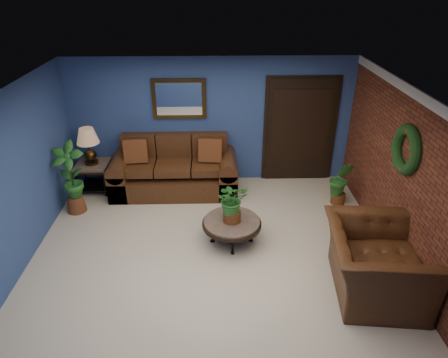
{
  "coord_description": "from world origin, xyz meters",
  "views": [
    {
      "loc": [
        0.05,
        -4.9,
        3.91
      ],
      "look_at": [
        0.2,
        0.55,
        1.01
      ],
      "focal_mm": 32.0,
      "sensor_mm": 36.0,
      "label": 1
    }
  ],
  "objects_px": {
    "end_table": "(93,170)",
    "side_chair": "(217,161)",
    "sofa": "(175,172)",
    "table_lamp": "(88,142)",
    "armchair": "(375,263)",
    "coffee_table": "(232,224)"
  },
  "relations": [
    {
      "from": "end_table",
      "to": "side_chair",
      "type": "bearing_deg",
      "value": 1.78
    },
    {
      "from": "sofa",
      "to": "table_lamp",
      "type": "distance_m",
      "value": 1.72
    },
    {
      "from": "armchair",
      "to": "sofa",
      "type": "bearing_deg",
      "value": 51.0
    },
    {
      "from": "end_table",
      "to": "table_lamp",
      "type": "bearing_deg",
      "value": 153.43
    },
    {
      "from": "coffee_table",
      "to": "side_chair",
      "type": "bearing_deg",
      "value": 96.84
    },
    {
      "from": "side_chair",
      "to": "armchair",
      "type": "xyz_separation_m",
      "value": [
        2.06,
        -2.95,
        -0.12
      ]
    },
    {
      "from": "sofa",
      "to": "end_table",
      "type": "height_order",
      "value": "sofa"
    },
    {
      "from": "sofa",
      "to": "side_chair",
      "type": "height_order",
      "value": "sofa"
    },
    {
      "from": "sofa",
      "to": "armchair",
      "type": "distance_m",
      "value": 4.1
    },
    {
      "from": "side_chair",
      "to": "armchair",
      "type": "relative_size",
      "value": 0.72
    },
    {
      "from": "sofa",
      "to": "armchair",
      "type": "relative_size",
      "value": 1.7
    },
    {
      "from": "sofa",
      "to": "table_lamp",
      "type": "height_order",
      "value": "table_lamp"
    },
    {
      "from": "table_lamp",
      "to": "end_table",
      "type": "bearing_deg",
      "value": -26.57
    },
    {
      "from": "sofa",
      "to": "table_lamp",
      "type": "bearing_deg",
      "value": -178.51
    },
    {
      "from": "coffee_table",
      "to": "side_chair",
      "type": "height_order",
      "value": "side_chair"
    },
    {
      "from": "side_chair",
      "to": "armchair",
      "type": "height_order",
      "value": "side_chair"
    },
    {
      "from": "end_table",
      "to": "armchair",
      "type": "relative_size",
      "value": 0.45
    },
    {
      "from": "coffee_table",
      "to": "armchair",
      "type": "relative_size",
      "value": 0.66
    },
    {
      "from": "coffee_table",
      "to": "table_lamp",
      "type": "bearing_deg",
      "value": 146.22
    },
    {
      "from": "sofa",
      "to": "end_table",
      "type": "bearing_deg",
      "value": -178.51
    },
    {
      "from": "table_lamp",
      "to": "sofa",
      "type": "bearing_deg",
      "value": 1.49
    },
    {
      "from": "end_table",
      "to": "coffee_table",
      "type": "bearing_deg",
      "value": -33.78
    }
  ]
}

